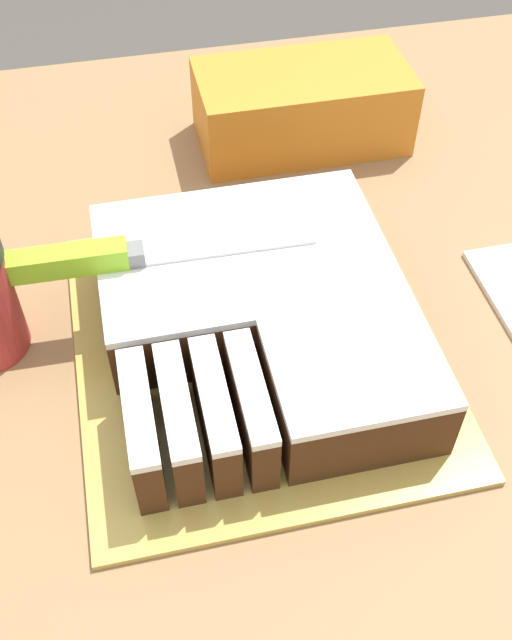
% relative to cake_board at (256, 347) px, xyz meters
% --- Properties ---
extents(countertop, '(1.40, 1.10, 0.88)m').
position_rel_cake_board_xyz_m(countertop, '(-0.03, -0.00, -0.44)').
color(countertop, '#936D47').
rests_on(countertop, ground_plane).
extents(cake_board, '(0.32, 0.36, 0.01)m').
position_rel_cake_board_xyz_m(cake_board, '(0.00, 0.00, 0.00)').
color(cake_board, gold).
rests_on(cake_board, countertop).
extents(cake, '(0.26, 0.29, 0.07)m').
position_rel_cake_board_xyz_m(cake, '(0.00, 0.01, 0.04)').
color(cake, '#472814').
rests_on(cake, cake_board).
extents(knife, '(0.28, 0.03, 0.02)m').
position_rel_cake_board_xyz_m(knife, '(-0.13, 0.06, 0.08)').
color(knife, silver).
rests_on(knife, cake).
extents(storage_box, '(0.24, 0.12, 0.09)m').
position_rel_cake_board_xyz_m(storage_box, '(0.12, 0.31, 0.04)').
color(storage_box, orange).
rests_on(storage_box, countertop).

